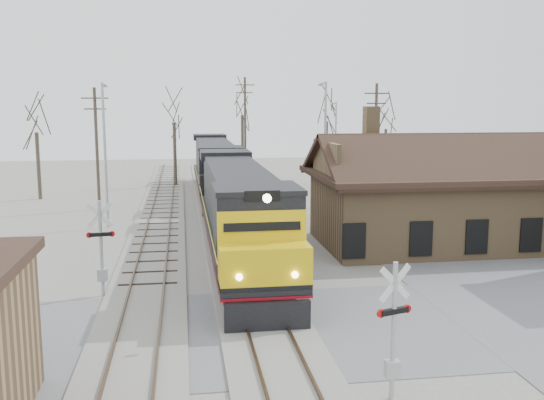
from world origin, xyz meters
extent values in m
plane|color=gray|center=(0.00, 0.00, 0.00)|extent=(140.00, 140.00, 0.00)
cube|color=slate|center=(0.00, 0.00, 0.01)|extent=(60.00, 9.00, 0.03)
cube|color=gray|center=(0.00, 15.00, 0.06)|extent=(3.40, 90.00, 0.12)
cube|color=#473323|center=(-0.72, 15.00, 0.17)|extent=(0.08, 90.00, 0.14)
cube|color=#473323|center=(0.72, 15.00, 0.17)|extent=(0.08, 90.00, 0.14)
cube|color=gray|center=(-4.50, 15.00, 0.06)|extent=(3.40, 90.00, 0.12)
cube|color=#473323|center=(-5.22, 15.00, 0.17)|extent=(0.08, 90.00, 0.14)
cube|color=#473323|center=(-3.78, 15.00, 0.17)|extent=(0.08, 90.00, 0.14)
cube|color=olive|center=(12.00, 12.00, 2.00)|extent=(14.00, 8.00, 4.00)
cube|color=black|center=(12.00, 12.00, 4.10)|extent=(15.20, 9.20, 0.30)
cube|color=black|center=(12.00, 9.70, 5.10)|extent=(15.00, 4.71, 2.66)
cube|color=black|center=(12.00, 14.30, 5.10)|extent=(15.00, 4.71, 2.66)
cube|color=olive|center=(8.00, 13.50, 6.80)|extent=(0.80, 0.80, 2.20)
cube|color=black|center=(0.00, 3.68, 0.60)|extent=(2.74, 4.39, 1.10)
cube|color=black|center=(0.00, 17.95, 0.60)|extent=(2.74, 4.39, 1.10)
cube|color=black|center=(0.00, 10.81, 1.48)|extent=(3.29, 21.95, 0.38)
cube|color=maroon|center=(0.00, 10.81, 1.24)|extent=(3.31, 21.95, 0.13)
cube|color=black|center=(0.00, 12.18, 3.18)|extent=(2.85, 15.91, 3.07)
cube|color=black|center=(0.00, 2.69, 3.18)|extent=(3.29, 3.07, 3.07)
cube|color=#E3B90B|center=(0.00, 0.83, 2.25)|extent=(3.29, 1.98, 1.54)
cube|color=black|center=(0.00, -0.26, 0.60)|extent=(3.07, 0.25, 1.10)
cylinder|color=#FFF2CC|center=(0.00, -0.18, 4.83)|extent=(0.31, 0.10, 0.31)
cube|color=black|center=(0.00, 26.13, 0.60)|extent=(2.74, 4.39, 1.10)
cube|color=black|center=(0.00, 40.39, 0.60)|extent=(2.74, 4.39, 1.10)
cube|color=black|center=(0.00, 33.26, 1.48)|extent=(3.29, 21.95, 0.38)
cube|color=maroon|center=(0.00, 33.26, 1.24)|extent=(3.31, 21.95, 0.13)
cube|color=black|center=(0.00, 34.63, 3.18)|extent=(2.85, 15.91, 3.07)
cube|color=black|center=(0.00, 25.14, 3.18)|extent=(3.29, 3.07, 3.07)
cube|color=black|center=(0.00, 23.27, 2.25)|extent=(3.29, 1.98, 1.54)
cube|color=black|center=(0.00, 22.19, 0.60)|extent=(3.07, 0.25, 1.10)
cylinder|color=#A5A8AD|center=(2.69, -5.56, 1.94)|extent=(0.14, 0.14, 3.88)
cube|color=silver|center=(2.69, -5.56, 3.30)|extent=(0.98, 0.35, 1.02)
cube|color=silver|center=(2.69, -5.56, 3.30)|extent=(0.98, 0.35, 1.02)
cube|color=black|center=(2.69, -5.56, 2.52)|extent=(0.88, 0.41, 0.15)
cylinder|color=#B20C0C|center=(2.28, -5.69, 2.52)|extent=(0.25, 0.15, 0.23)
cylinder|color=#B20C0C|center=(3.11, -5.42, 2.52)|extent=(0.25, 0.15, 0.23)
cube|color=#A5A8AD|center=(2.69, -5.56, 0.87)|extent=(0.39, 0.29, 0.49)
cylinder|color=#A5A8AD|center=(-6.29, 4.94, 2.05)|extent=(0.14, 0.14, 4.09)
cube|color=silver|center=(-6.29, 4.94, 3.48)|extent=(1.07, 0.17, 1.07)
cube|color=silver|center=(-6.29, 4.94, 3.48)|extent=(1.07, 0.17, 1.07)
cube|color=black|center=(-6.29, 4.94, 2.66)|extent=(0.93, 0.26, 0.15)
cylinder|color=#B20C0C|center=(-5.83, 5.00, 2.66)|extent=(0.25, 0.11, 0.25)
cylinder|color=#B20C0C|center=(-6.75, 4.89, 2.66)|extent=(0.25, 0.11, 0.25)
cube|color=#A5A8AD|center=(-6.29, 4.94, 0.92)|extent=(0.41, 0.31, 0.51)
cylinder|color=#A5A8AD|center=(-7.77, 19.65, 4.69)|extent=(0.18, 0.18, 9.38)
cylinder|color=#A5A8AD|center=(-7.77, 20.55, 9.28)|extent=(0.12, 1.80, 0.12)
cube|color=#A5A8AD|center=(-7.77, 21.35, 9.18)|extent=(0.25, 0.50, 0.12)
cylinder|color=#A5A8AD|center=(7.18, 21.39, 4.79)|extent=(0.18, 0.18, 9.59)
cylinder|color=#A5A8AD|center=(7.18, 22.29, 9.49)|extent=(0.12, 1.80, 0.12)
cube|color=#A5A8AD|center=(7.18, 23.09, 9.39)|extent=(0.25, 0.50, 0.12)
cylinder|color=#A5A8AD|center=(11.30, 34.42, 4.11)|extent=(0.18, 0.18, 8.22)
cylinder|color=#A5A8AD|center=(11.30, 35.32, 8.12)|extent=(0.12, 1.80, 0.12)
cube|color=#A5A8AD|center=(11.30, 36.12, 8.02)|extent=(0.25, 0.50, 0.12)
cylinder|color=#382D23|center=(-9.24, 26.90, 4.63)|extent=(0.24, 0.24, 9.27)
cube|color=#382D23|center=(-9.24, 26.90, 8.47)|extent=(2.00, 0.10, 0.10)
cube|color=#382D23|center=(-9.24, 26.90, 7.67)|extent=(1.60, 0.10, 0.10)
cylinder|color=#382D23|center=(3.81, 43.50, 5.41)|extent=(0.24, 0.24, 10.81)
cube|color=#382D23|center=(3.81, 43.50, 10.01)|extent=(2.00, 0.10, 0.10)
cube|color=#382D23|center=(3.81, 43.50, 9.21)|extent=(1.60, 0.10, 0.10)
cylinder|color=#382D23|center=(12.74, 27.13, 4.84)|extent=(0.24, 0.24, 9.68)
cube|color=#382D23|center=(12.74, 27.13, 8.88)|extent=(2.00, 0.10, 0.10)
cube|color=#382D23|center=(12.74, 27.13, 8.08)|extent=(1.60, 0.10, 0.10)
cylinder|color=#382D23|center=(-14.94, 33.01, 2.84)|extent=(0.32, 0.32, 5.68)
cylinder|color=#382D23|center=(-3.55, 39.79, 3.12)|extent=(0.32, 0.32, 6.24)
cylinder|color=#382D23|center=(3.82, 46.58, 3.42)|extent=(0.32, 0.32, 6.84)
cylinder|color=#382D23|center=(11.66, 39.57, 3.15)|extent=(0.32, 0.32, 6.31)
cylinder|color=#382D23|center=(18.12, 40.21, 2.74)|extent=(0.32, 0.32, 5.48)
camera|label=1|loc=(-2.85, -20.50, 8.03)|focal=40.00mm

